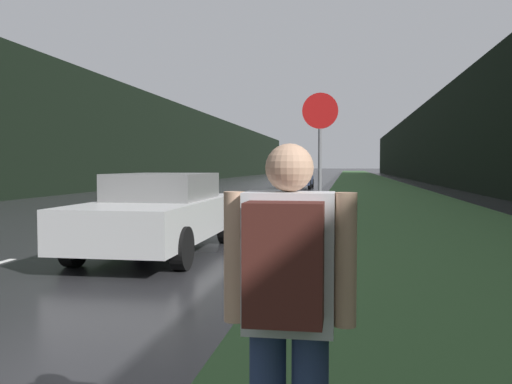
% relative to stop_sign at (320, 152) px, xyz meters
% --- Properties ---
extents(grass_verge, '(6.00, 240.00, 0.02)m').
position_rel_stop_sign_xyz_m(grass_verge, '(2.46, 28.09, -1.78)').
color(grass_verge, '#33562D').
rests_on(grass_verge, ground_plane).
extents(lane_stripe_c, '(0.12, 3.00, 0.01)m').
position_rel_stop_sign_xyz_m(lane_stripe_c, '(-4.87, 3.09, -1.79)').
color(lane_stripe_c, silver).
rests_on(lane_stripe_c, ground_plane).
extents(lane_stripe_d, '(0.12, 3.00, 0.01)m').
position_rel_stop_sign_xyz_m(lane_stripe_d, '(-4.87, 10.09, -1.79)').
color(lane_stripe_d, silver).
rests_on(lane_stripe_d, ground_plane).
extents(treeline_far_side, '(2.00, 140.00, 7.05)m').
position_rel_stop_sign_xyz_m(treeline_far_side, '(-15.21, 38.09, 1.73)').
color(treeline_far_side, black).
rests_on(treeline_far_side, ground_plane).
extents(treeline_near_side, '(2.00, 140.00, 7.25)m').
position_rel_stop_sign_xyz_m(treeline_near_side, '(8.46, 38.09, 1.83)').
color(treeline_near_side, black).
rests_on(treeline_near_side, ground_plane).
extents(stop_sign, '(0.69, 0.07, 2.92)m').
position_rel_stop_sign_xyz_m(stop_sign, '(0.00, 0.00, 0.00)').
color(stop_sign, slate).
rests_on(stop_sign, ground_plane).
extents(hitchhiker_with_backpack, '(0.56, 0.40, 1.62)m').
position_rel_stop_sign_xyz_m(hitchhiker_with_backpack, '(0.27, -8.20, -0.86)').
color(hitchhiker_with_backpack, navy).
rests_on(hitchhiker_with_backpack, ground_plane).
extents(car_passing_near, '(1.90, 4.63, 1.39)m').
position_rel_stop_sign_xyz_m(car_passing_near, '(-2.71, -1.38, -1.08)').
color(car_passing_near, '#BCBCBC').
rests_on(car_passing_near, ground_plane).
extents(car_passing_far, '(1.93, 4.13, 1.37)m').
position_rel_stop_sign_xyz_m(car_passing_far, '(-2.71, 25.83, -1.11)').
color(car_passing_far, '#2D3856').
rests_on(car_passing_far, ground_plane).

